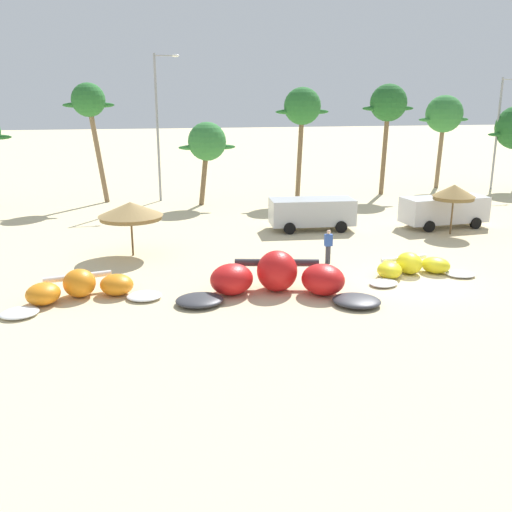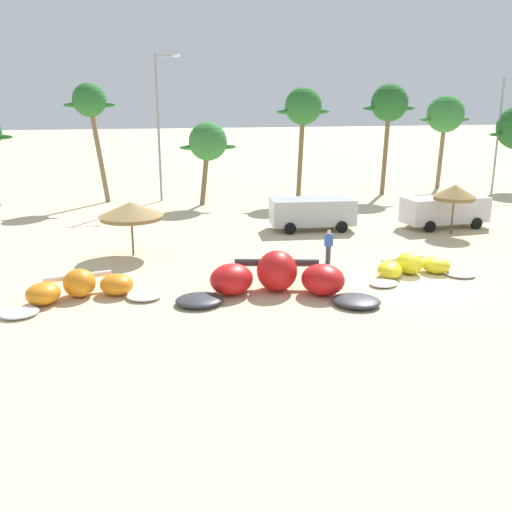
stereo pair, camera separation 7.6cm
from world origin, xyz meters
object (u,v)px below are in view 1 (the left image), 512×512
palm_center_left (302,108)px  lamppost_west (159,122)px  kite_left_of_center (413,267)px  beach_umbrella_near_van (131,211)px  palm_left_of_gap (207,142)px  kite_left (277,279)px  person_near_kites (328,247)px  palm_right_of_gap (444,115)px  palm_left (89,103)px  lamppost_west_center (499,128)px  palm_center_right (388,105)px  kite_far_left (81,289)px  beach_umbrella_middle (454,192)px  parked_van (443,209)px  parked_car_second (310,211)px

palm_center_left → lamppost_west: lamppost_west is taller
kite_left_of_center → beach_umbrella_near_van: 13.58m
palm_left_of_gap → palm_center_left: palm_center_left is taller
kite_left_of_center → lamppost_west: (-9.53, 21.54, 5.52)m
kite_left → kite_left_of_center: kite_left is taller
person_near_kites → palm_right_of_gap: 27.08m
palm_left → lamppost_west_center: (33.04, -0.73, -2.04)m
beach_umbrella_near_van → palm_center_right: bearing=35.8°
kite_left_of_center → palm_center_right: (8.21, 20.63, 6.70)m
palm_center_left → palm_center_right: size_ratio=0.97×
kite_far_left → lamppost_west: lamppost_west is taller
lamppost_west → beach_umbrella_middle: bearing=-43.9°
palm_right_of_gap → lamppost_west: 23.90m
beach_umbrella_near_van → palm_left: (-2.44, 15.77, 4.93)m
kite_left_of_center → beach_umbrella_near_van: bearing=153.1°
palm_center_left → lamppost_west_center: lamppost_west_center is taller
palm_left_of_gap → person_near_kites: bearing=-78.6°
beach_umbrella_near_van → person_near_kites: 9.73m
kite_left_of_center → person_near_kites: size_ratio=3.34×
beach_umbrella_middle → palm_center_left: (-4.82, 13.59, 4.39)m
palm_left → palm_right_of_gap: size_ratio=1.10×
kite_left → beach_umbrella_middle: size_ratio=2.80×
kite_far_left → parked_van: (20.41, 8.45, 0.67)m
kite_left_of_center → palm_left: size_ratio=0.63×
beach_umbrella_near_van → palm_left_of_gap: (5.64, 13.04, 2.24)m
parked_van → person_near_kites: (-9.36, -5.87, -0.27)m
kite_far_left → palm_right_of_gap: 36.79m
kite_left → parked_van: bearing=36.7°
beach_umbrella_near_van → palm_left_of_gap: bearing=66.6°
palm_right_of_gap → palm_center_left: bearing=-169.8°
kite_left_of_center → palm_center_left: (1.08, 20.30, 6.46)m
palm_left_of_gap → palm_right_of_gap: 21.06m
parked_car_second → person_near_kites: (-1.38, -7.03, -0.27)m
beach_umbrella_near_van → kite_far_left: bearing=-108.9°
palm_center_right → lamppost_west: lamppost_west is taller
person_near_kites → palm_left: palm_left is taller
beach_umbrella_middle → parked_car_second: (-7.53, 2.93, -1.34)m
palm_left → palm_right_of_gap: palm_left is taller
kite_far_left → palm_left: bearing=91.0°
palm_center_left → palm_left_of_gap: bearing=-171.0°
palm_left → palm_right_of_gap: (28.77, 0.84, -1.02)m
palm_center_left → lamppost_west_center: 17.63m
person_near_kites → lamppost_west_center: bearing=40.6°
palm_left → kite_left_of_center: bearing=-56.6°
parked_van → parked_car_second: bearing=171.7°
palm_left → beach_umbrella_middle: bearing=-36.7°
kite_left → palm_center_left: 23.48m
beach_umbrella_near_van → beach_umbrella_middle: beach_umbrella_middle is taller
palm_right_of_gap → palm_center_right: bearing=-161.4°
person_near_kites → palm_center_left: size_ratio=0.19×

